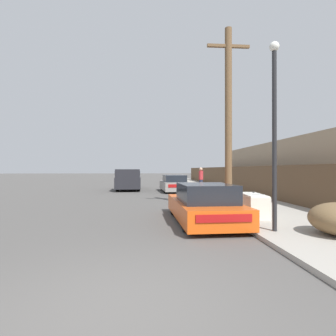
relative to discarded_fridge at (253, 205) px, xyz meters
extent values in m
plane|color=#4F4C49|center=(-4.12, -5.75, -0.51)|extent=(220.00, 220.00, 0.00)
cube|color=#9E998E|center=(1.18, 17.75, -0.45)|extent=(4.20, 63.00, 0.12)
cube|color=silver|center=(0.00, 0.00, -0.01)|extent=(0.84, 1.85, 0.75)
cube|color=white|center=(0.00, 0.00, 0.37)|extent=(0.80, 1.77, 0.03)
cube|color=#333335|center=(0.24, 0.53, 0.40)|extent=(0.05, 0.20, 0.02)
cube|color=gray|center=(0.03, 0.28, 0.39)|extent=(0.67, 0.14, 0.01)
cube|color=gray|center=(-0.03, -0.27, 0.39)|extent=(0.67, 0.14, 0.01)
cube|color=#E05114|center=(-1.86, -0.24, -0.08)|extent=(2.03, 4.65, 0.58)
cube|color=black|center=(-1.85, -0.66, 0.50)|extent=(1.69, 2.25, 0.58)
cube|color=#B21414|center=(-1.78, -2.55, 0.02)|extent=(1.47, 0.08, 0.20)
cylinder|color=black|center=(-2.73, 1.15, -0.20)|extent=(0.22, 0.61, 0.61)
cylinder|color=black|center=(-1.08, 1.20, -0.20)|extent=(0.22, 0.61, 0.61)
cylinder|color=black|center=(-2.64, -1.69, -0.20)|extent=(0.22, 0.61, 0.61)
cylinder|color=black|center=(-0.99, -1.64, -0.20)|extent=(0.22, 0.61, 0.61)
cube|color=gray|center=(-1.73, 11.61, -0.03)|extent=(2.09, 4.40, 0.65)
cube|color=black|center=(-1.72, 11.44, 0.55)|extent=(1.73, 2.50, 0.51)
cube|color=#B21414|center=(-1.61, 9.44, 0.09)|extent=(1.45, 0.11, 0.23)
cylinder|color=black|center=(-2.61, 12.90, -0.17)|extent=(0.24, 0.68, 0.67)
cylinder|color=black|center=(-1.00, 12.99, -0.17)|extent=(0.24, 0.68, 0.67)
cylinder|color=black|center=(-2.47, 10.23, -0.17)|extent=(0.24, 0.68, 0.67)
cylinder|color=black|center=(-0.85, 10.32, -0.17)|extent=(0.24, 0.68, 0.67)
cube|color=#232328|center=(-5.46, 14.10, 0.17)|extent=(2.23, 5.96, 0.91)
cube|color=#232328|center=(-5.40, 12.48, 0.95)|extent=(1.99, 2.72, 0.64)
cube|color=black|center=(-5.40, 12.48, 0.96)|extent=(2.03, 2.67, 0.35)
cylinder|color=black|center=(-4.55, 12.30, -0.07)|extent=(0.29, 0.88, 0.87)
cylinder|color=black|center=(-6.24, 12.24, -0.07)|extent=(0.29, 0.88, 0.87)
cylinder|color=black|center=(-4.69, 15.95, -0.07)|extent=(0.29, 0.88, 0.87)
cylinder|color=black|center=(-6.38, 15.89, -0.07)|extent=(0.29, 0.88, 0.87)
cylinder|color=brown|center=(-0.36, 1.69, 3.41)|extent=(0.29, 0.29, 7.60)
cube|color=brown|center=(-0.36, 1.69, 6.45)|extent=(1.80, 0.12, 0.12)
cylinder|color=#232326|center=(-0.33, -2.28, 2.03)|extent=(0.12, 0.12, 4.83)
sphere|color=white|center=(-0.33, -2.28, 4.57)|extent=(0.26, 0.26, 0.26)
cube|color=brown|center=(3.13, 14.30, 0.54)|extent=(0.08, 37.51, 1.86)
cube|color=gray|center=(6.97, 8.93, 1.25)|extent=(6.00, 16.00, 3.51)
cylinder|color=#282D42|center=(0.32, 10.98, 0.04)|extent=(0.28, 0.28, 0.86)
cylinder|color=#B72D33|center=(0.32, 10.98, 0.81)|extent=(0.34, 0.34, 0.68)
sphere|color=tan|center=(0.32, 10.98, 1.28)|extent=(0.26, 0.26, 0.26)
camera|label=1|loc=(-3.68, -9.07, 1.27)|focal=28.00mm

